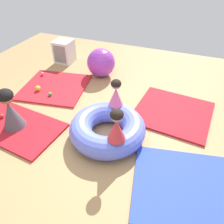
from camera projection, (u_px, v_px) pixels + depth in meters
ground_plane at (98, 138)px, 3.57m from camera, size 8.00×8.00×0.00m
gym_mat_far_left at (199, 189)px, 2.81m from camera, size 1.87×1.49×0.04m
gym_mat_front at (55, 87)px, 4.77m from camera, size 1.51×1.48×0.04m
gym_mat_near_left at (173, 112)px, 4.07m from camera, size 1.45×1.39×0.04m
gym_mat_near_right at (16, 126)px, 3.76m from camera, size 1.68×1.08×0.04m
inflatable_cushion at (107, 128)px, 3.48m from camera, size 1.21×1.21×0.36m
child_in_red at (117, 126)px, 2.90m from camera, size 0.35×0.35×0.50m
child_in_pink at (116, 93)px, 3.55m from camera, size 0.26×0.26×0.47m
adult_seated at (10, 109)px, 3.53m from camera, size 0.52×0.52×0.72m
play_ball_pink at (42, 74)px, 5.12m from camera, size 0.08×0.08×0.08m
play_ball_green at (50, 94)px, 4.45m from camera, size 0.07×0.07×0.07m
play_ball_yellow at (38, 88)px, 4.59m from camera, size 0.11×0.11×0.11m
play_ball_red at (2, 116)px, 3.89m from camera, size 0.07×0.07×0.07m
exercise_ball_large at (101, 63)px, 5.03m from camera, size 0.65×0.65×0.65m
storage_cube at (64, 52)px, 5.64m from camera, size 0.44×0.44×0.56m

